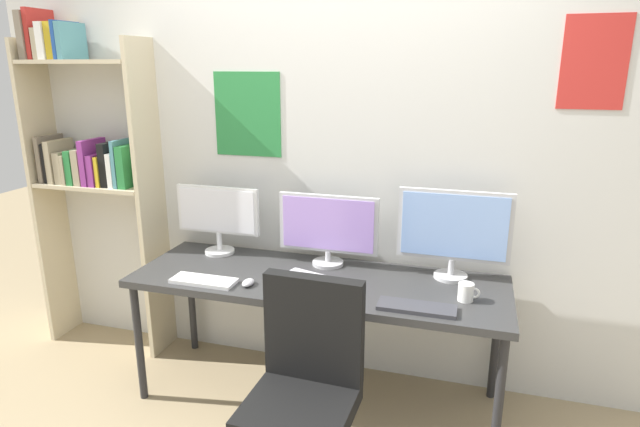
{
  "coord_description": "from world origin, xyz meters",
  "views": [
    {
      "loc": [
        0.77,
        -1.93,
        1.85
      ],
      "look_at": [
        0.0,
        0.65,
        1.09
      ],
      "focal_mm": 29.52,
      "sensor_mm": 36.0,
      "label": 1
    }
  ],
  "objects_px": {
    "bookshelf": "(87,154)",
    "monitor_right": "(454,230)",
    "keyboard_right": "(417,307)",
    "keyboard_left": "(204,281)",
    "monitor_left": "(218,215)",
    "computer_mouse": "(248,283)",
    "office_chair": "(304,415)",
    "desk": "(317,287)",
    "coffee_mug": "(466,292)",
    "laptop_closed": "(307,282)",
    "monitor_center": "(328,227)"
  },
  "relations": [
    {
      "from": "desk",
      "to": "laptop_closed",
      "type": "xyz_separation_m",
      "value": [
        -0.03,
        -0.1,
        0.07
      ]
    },
    {
      "from": "monitor_right",
      "to": "keyboard_left",
      "type": "height_order",
      "value": "monitor_right"
    },
    {
      "from": "monitor_center",
      "to": "coffee_mug",
      "type": "xyz_separation_m",
      "value": [
        0.78,
        -0.28,
        -0.18
      ]
    },
    {
      "from": "desk",
      "to": "monitor_left",
      "type": "relative_size",
      "value": 3.86
    },
    {
      "from": "monitor_left",
      "to": "monitor_right",
      "type": "bearing_deg",
      "value": 0.0
    },
    {
      "from": "office_chair",
      "to": "laptop_closed",
      "type": "height_order",
      "value": "office_chair"
    },
    {
      "from": "computer_mouse",
      "to": "laptop_closed",
      "type": "relative_size",
      "value": 0.3
    },
    {
      "from": "office_chair",
      "to": "keyboard_right",
      "type": "bearing_deg",
      "value": 48.46
    },
    {
      "from": "desk",
      "to": "monitor_center",
      "type": "relative_size",
      "value": 3.51
    },
    {
      "from": "bookshelf",
      "to": "monitor_left",
      "type": "xyz_separation_m",
      "value": [
        0.91,
        -0.02,
        -0.32
      ]
    },
    {
      "from": "office_chair",
      "to": "keyboard_right",
      "type": "xyz_separation_m",
      "value": [
        0.41,
        0.46,
        0.35
      ]
    },
    {
      "from": "monitor_center",
      "to": "keyboard_right",
      "type": "xyz_separation_m",
      "value": [
        0.56,
        -0.44,
        -0.21
      ]
    },
    {
      "from": "keyboard_left",
      "to": "laptop_closed",
      "type": "xyz_separation_m",
      "value": [
        0.53,
        0.13,
        0.0
      ]
    },
    {
      "from": "computer_mouse",
      "to": "coffee_mug",
      "type": "relative_size",
      "value": 0.91
    },
    {
      "from": "keyboard_left",
      "to": "keyboard_right",
      "type": "height_order",
      "value": "same"
    },
    {
      "from": "computer_mouse",
      "to": "coffee_mug",
      "type": "xyz_separation_m",
      "value": [
        1.1,
        0.14,
        0.03
      ]
    },
    {
      "from": "computer_mouse",
      "to": "laptop_closed",
      "type": "height_order",
      "value": "computer_mouse"
    },
    {
      "from": "monitor_center",
      "to": "computer_mouse",
      "type": "relative_size",
      "value": 6.0
    },
    {
      "from": "office_chair",
      "to": "laptop_closed",
      "type": "relative_size",
      "value": 3.09
    },
    {
      "from": "bookshelf",
      "to": "keyboard_right",
      "type": "relative_size",
      "value": 5.91
    },
    {
      "from": "desk",
      "to": "bookshelf",
      "type": "height_order",
      "value": "bookshelf"
    },
    {
      "from": "computer_mouse",
      "to": "office_chair",
      "type": "bearing_deg",
      "value": -46.62
    },
    {
      "from": "monitor_right",
      "to": "laptop_closed",
      "type": "bearing_deg",
      "value": -156.77
    },
    {
      "from": "keyboard_right",
      "to": "computer_mouse",
      "type": "bearing_deg",
      "value": 177.95
    },
    {
      "from": "laptop_closed",
      "to": "coffee_mug",
      "type": "xyz_separation_m",
      "value": [
        0.81,
        0.03,
        0.03
      ]
    },
    {
      "from": "monitor_center",
      "to": "monitor_right",
      "type": "xyz_separation_m",
      "value": [
        0.69,
        0.0,
        0.05
      ]
    },
    {
      "from": "monitor_center",
      "to": "keyboard_left",
      "type": "height_order",
      "value": "monitor_center"
    },
    {
      "from": "monitor_center",
      "to": "coffee_mug",
      "type": "height_order",
      "value": "monitor_center"
    },
    {
      "from": "office_chair",
      "to": "computer_mouse",
      "type": "distance_m",
      "value": 0.77
    },
    {
      "from": "keyboard_left",
      "to": "coffee_mug",
      "type": "bearing_deg",
      "value": 7.09
    },
    {
      "from": "monitor_center",
      "to": "laptop_closed",
      "type": "relative_size",
      "value": 1.8
    },
    {
      "from": "keyboard_right",
      "to": "bookshelf",
      "type": "bearing_deg",
      "value": 167.99
    },
    {
      "from": "bookshelf",
      "to": "computer_mouse",
      "type": "xyz_separation_m",
      "value": [
        1.28,
        -0.43,
        -0.55
      ]
    },
    {
      "from": "office_chair",
      "to": "monitor_center",
      "type": "relative_size",
      "value": 1.72
    },
    {
      "from": "monitor_right",
      "to": "coffee_mug",
      "type": "distance_m",
      "value": 0.37
    },
    {
      "from": "bookshelf",
      "to": "monitor_right",
      "type": "distance_m",
      "value": 2.31
    },
    {
      "from": "desk",
      "to": "laptop_closed",
      "type": "bearing_deg",
      "value": -105.3
    },
    {
      "from": "monitor_left",
      "to": "keyboard_right",
      "type": "relative_size",
      "value": 1.42
    },
    {
      "from": "office_chair",
      "to": "keyboard_left",
      "type": "relative_size",
      "value": 2.84
    },
    {
      "from": "office_chair",
      "to": "keyboard_right",
      "type": "relative_size",
      "value": 2.68
    },
    {
      "from": "monitor_left",
      "to": "keyboard_left",
      "type": "xyz_separation_m",
      "value": [
        0.13,
        -0.44,
        -0.23
      ]
    },
    {
      "from": "desk",
      "to": "coffee_mug",
      "type": "xyz_separation_m",
      "value": [
        0.78,
        -0.06,
        0.1
      ]
    },
    {
      "from": "desk",
      "to": "keyboard_right",
      "type": "xyz_separation_m",
      "value": [
        0.56,
        -0.23,
        0.06
      ]
    },
    {
      "from": "monitor_left",
      "to": "keyboard_right",
      "type": "xyz_separation_m",
      "value": [
        1.25,
        -0.44,
        -0.23
      ]
    },
    {
      "from": "computer_mouse",
      "to": "monitor_center",
      "type": "bearing_deg",
      "value": 52.2
    },
    {
      "from": "monitor_center",
      "to": "coffee_mug",
      "type": "relative_size",
      "value": 5.43
    },
    {
      "from": "desk",
      "to": "office_chair",
      "type": "distance_m",
      "value": 0.76
    },
    {
      "from": "monitor_right",
      "to": "keyboard_right",
      "type": "xyz_separation_m",
      "value": [
        -0.13,
        -0.44,
        -0.26
      ]
    },
    {
      "from": "computer_mouse",
      "to": "coffee_mug",
      "type": "bearing_deg",
      "value": 7.02
    },
    {
      "from": "monitor_right",
      "to": "keyboard_right",
      "type": "distance_m",
      "value": 0.53
    }
  ]
}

